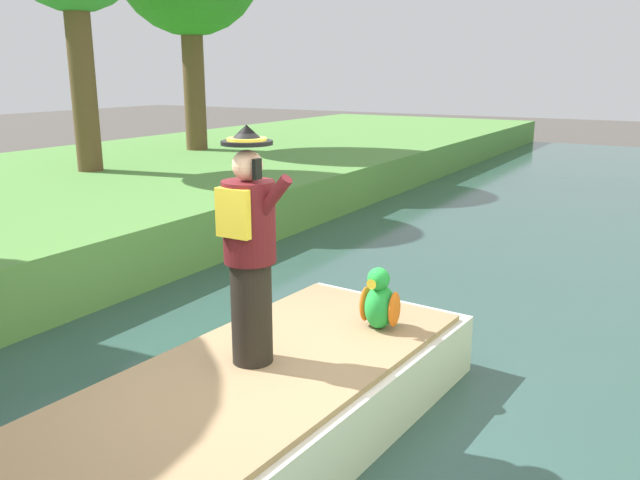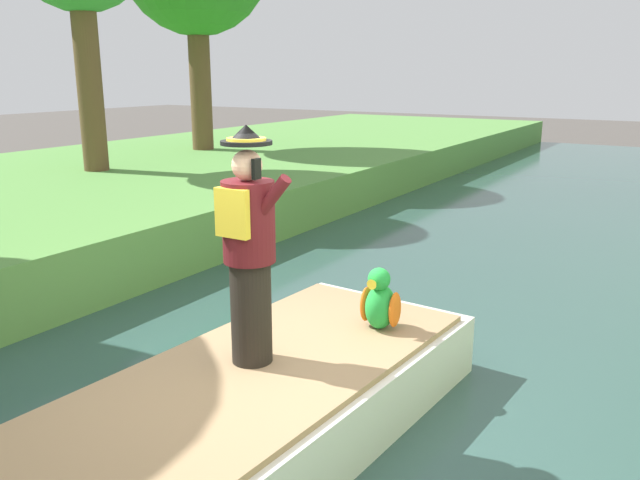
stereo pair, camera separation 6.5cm
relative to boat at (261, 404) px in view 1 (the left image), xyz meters
name	(u,v)px [view 1 (the left image)]	position (x,y,z in m)	size (l,w,h in m)	color
ground_plane	(270,442)	(0.00, 0.12, -0.40)	(80.00, 80.00, 0.00)	#4C4742
canal_water	(270,437)	(0.00, 0.12, -0.35)	(6.75, 48.00, 0.10)	#2D4C47
boat	(261,404)	(0.00, 0.00, 0.00)	(2.10, 4.32, 0.61)	silver
person_pirate	(250,248)	(-0.12, 0.07, 1.23)	(0.61, 0.42, 1.85)	black
parrot_plush	(380,302)	(0.44, 1.20, 0.55)	(0.36, 0.34, 0.57)	green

